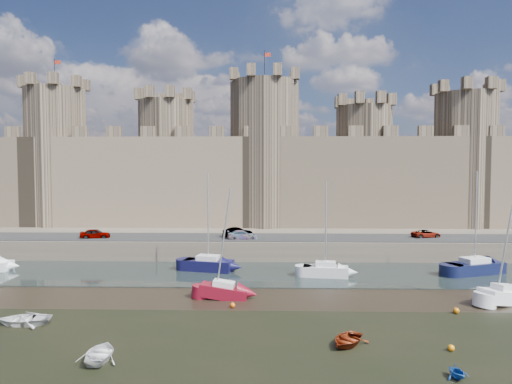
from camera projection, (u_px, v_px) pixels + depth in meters
ground at (224, 370)px, 26.40m from camera, size 160.00×160.00×0.00m
water_channel at (245, 274)px, 50.36m from camera, size 160.00×12.00×0.08m
quay at (254, 223)px, 86.24m from camera, size 160.00×60.00×2.50m
road at (249, 237)px, 60.21m from camera, size 160.00×7.00×0.10m
castle at (248, 168)px, 73.73m from camera, size 108.50×11.00×29.00m
car_0 at (95, 234)px, 59.47m from camera, size 3.92×2.01×1.28m
car_1 at (238, 233)px, 60.25m from camera, size 4.12×1.73×1.32m
car_2 at (242, 235)px, 58.75m from camera, size 4.14×2.16×1.15m
car_3 at (426, 234)px, 60.06m from camera, size 4.13×2.68×1.06m
sailboat_1 at (208, 264)px, 51.59m from camera, size 5.91×3.38×11.16m
sailboat_2 at (326, 270)px, 48.79m from camera, size 4.95×2.46×10.24m
sailboat_3 at (475, 267)px, 50.17m from camera, size 6.92×4.60×11.30m
sailboat_4 at (224, 290)px, 40.89m from camera, size 4.37×1.97×9.95m
sailboat_5 at (505, 295)px, 39.37m from camera, size 5.17×3.64×10.40m
dinghy_2 at (101, 354)px, 27.86m from camera, size 2.58×3.45×0.68m
dinghy_4 at (347, 340)px, 30.08m from camera, size 3.68×3.96×0.67m
dinghy_5 at (456, 372)px, 25.24m from camera, size 1.54×1.70×0.78m
dinghy_6 at (24, 319)px, 34.03m from camera, size 4.05×3.03×0.80m
buoy_1 at (233, 305)px, 38.14m from camera, size 0.44×0.44×0.44m
buoy_3 at (456, 311)px, 36.61m from camera, size 0.49×0.49×0.49m
buoy_5 at (451, 348)px, 29.09m from camera, size 0.43×0.43×0.43m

